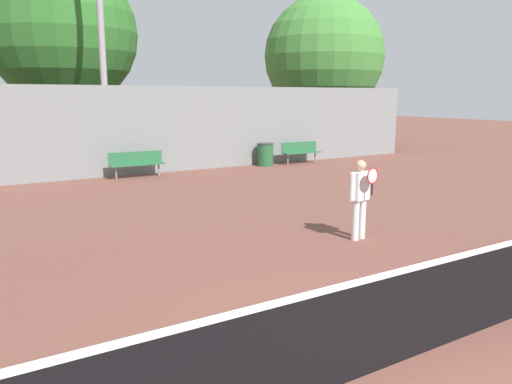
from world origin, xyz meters
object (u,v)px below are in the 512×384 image
at_px(bench_courtside_near, 301,150).
at_px(bench_adjacent_court, 137,162).
at_px(tennis_player, 360,195).
at_px(tree_green_broad, 62,33).
at_px(tennis_net, 375,323).
at_px(tree_green_tall, 324,56).
at_px(trash_bin, 265,154).

bearing_deg(bench_courtside_near, bench_adjacent_court, 180.00).
relative_size(tennis_player, tree_green_broad, 0.19).
height_order(tennis_net, bench_adjacent_court, tennis_net).
height_order(tennis_net, tree_green_broad, tree_green_broad).
distance_m(tennis_net, bench_courtside_near, 15.72).
xyz_separation_m(bench_adjacent_court, tree_green_tall, (12.23, 5.28, 4.25)).
distance_m(tennis_net, tree_green_tall, 23.54).
distance_m(tennis_net, bench_adjacent_court, 13.18).
xyz_separation_m(trash_bin, tree_green_broad, (-6.22, 5.79, 4.80)).
bearing_deg(trash_bin, bench_courtside_near, -7.31).
xyz_separation_m(bench_adjacent_court, tree_green_broad, (-0.94, 5.99, 4.70)).
xyz_separation_m(bench_courtside_near, tree_green_broad, (-7.80, 5.99, 4.70)).
xyz_separation_m(bench_courtside_near, tree_green_tall, (5.38, 5.28, 4.25)).
bearing_deg(tree_green_tall, bench_courtside_near, -135.53).
relative_size(tennis_net, tree_green_broad, 1.49).
bearing_deg(trash_bin, bench_adjacent_court, -177.80).
distance_m(tennis_player, bench_adjacent_court, 9.54).
bearing_deg(tennis_player, trash_bin, 59.07).
xyz_separation_m(tennis_net, tree_green_tall, (14.14, 18.32, 4.28)).
relative_size(trash_bin, tree_green_tall, 0.11).
bearing_deg(tennis_net, tree_green_broad, 87.09).
distance_m(tree_green_tall, tree_green_broad, 13.20).
relative_size(bench_courtside_near, tree_green_tall, 0.22).
relative_size(tennis_net, trash_bin, 13.85).
distance_m(bench_adjacent_court, trash_bin, 5.28).
bearing_deg(tennis_player, tree_green_broad, 89.78).
distance_m(trash_bin, tree_green_tall, 9.65).
relative_size(tennis_net, bench_courtside_near, 7.15).
xyz_separation_m(trash_bin, tree_green_tall, (6.96, 5.08, 4.35)).
relative_size(tennis_player, tree_green_tall, 0.19).
bearing_deg(tennis_net, bench_courtside_near, 56.10).
bearing_deg(bench_adjacent_court, tennis_player, -82.50).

